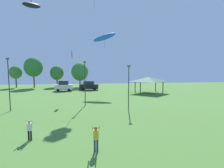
% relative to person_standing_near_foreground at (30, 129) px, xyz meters
% --- Properties ---
extents(person_standing_near_foreground, '(0.52, 0.49, 1.69)m').
position_rel_person_standing_near_foreground_xyz_m(person_standing_near_foreground, '(0.00, 0.00, 0.00)').
color(person_standing_near_foreground, black).
rests_on(person_standing_near_foreground, ground).
extents(person_standing_mid_field, '(0.52, 0.53, 1.85)m').
position_rel_person_standing_near_foreground_xyz_m(person_standing_mid_field, '(5.17, -2.57, 0.10)').
color(person_standing_mid_field, navy).
rests_on(person_standing_mid_field, ground).
extents(kite_flying_2, '(2.87, 4.36, 1.72)m').
position_rel_person_standing_near_foreground_xyz_m(kite_flying_2, '(-5.33, 20.04, 15.97)').
color(kite_flying_2, black).
extents(kite_flying_3, '(5.55, 1.34, 3.83)m').
position_rel_person_standing_near_foreground_xyz_m(kite_flying_3, '(8.37, 26.64, 11.71)').
color(kite_flying_3, blue).
extents(kite_flying_5, '(0.31, 1.49, 1.51)m').
position_rel_person_standing_near_foreground_xyz_m(kite_flying_5, '(1.79, 17.42, 7.02)').
color(kite_flying_5, purple).
extents(parked_car_leftmost, '(4.25, 2.28, 2.47)m').
position_rel_person_standing_near_foreground_xyz_m(parked_car_leftmost, '(-1.45, 29.33, 0.26)').
color(parked_car_leftmost, silver).
rests_on(parked_car_leftmost, ground).
extents(parked_car_second_from_left, '(4.87, 2.52, 2.27)m').
position_rel_person_standing_near_foreground_xyz_m(parked_car_second_from_left, '(4.70, 30.41, 0.18)').
color(parked_car_second_from_left, black).
rests_on(parked_car_second_from_left, ground).
extents(park_pavilion, '(6.56, 5.49, 3.60)m').
position_rel_person_standing_near_foreground_xyz_m(park_pavilion, '(18.08, 23.74, 2.13)').
color(park_pavilion, brown).
rests_on(park_pavilion, ground).
extents(light_post_0, '(0.36, 0.20, 6.72)m').
position_rel_person_standing_near_foreground_xyz_m(light_post_0, '(4.12, 12.26, 2.82)').
color(light_post_0, '#2D2D33').
rests_on(light_post_0, ground).
extents(light_post_1, '(0.36, 0.20, 6.09)m').
position_rel_person_standing_near_foreground_xyz_m(light_post_1, '(10.03, 8.71, 2.49)').
color(light_post_1, '#2D2D33').
rests_on(light_post_1, ground).
extents(light_post_2, '(0.36, 0.20, 7.04)m').
position_rel_person_standing_near_foreground_xyz_m(light_post_2, '(-5.68, 10.10, 2.98)').
color(light_post_2, '#2D2D33').
rests_on(light_post_2, ground).
extents(treeline_tree_0, '(3.40, 3.40, 6.25)m').
position_rel_person_standing_near_foreground_xyz_m(treeline_tree_0, '(-15.81, 38.24, 3.40)').
color(treeline_tree_0, brown).
rests_on(treeline_tree_0, ground).
extents(treeline_tree_1, '(5.01, 5.01, 8.60)m').
position_rel_person_standing_near_foreground_xyz_m(treeline_tree_1, '(-10.69, 37.34, 4.88)').
color(treeline_tree_1, brown).
rests_on(treeline_tree_1, ground).
extents(treeline_tree_2, '(3.84, 3.84, 6.28)m').
position_rel_person_standing_near_foreground_xyz_m(treeline_tree_2, '(-4.58, 38.39, 3.20)').
color(treeline_tree_2, brown).
rests_on(treeline_tree_2, ground).
extents(treeline_tree_3, '(4.84, 4.84, 7.15)m').
position_rel_person_standing_near_foreground_xyz_m(treeline_tree_3, '(2.07, 37.44, 3.53)').
color(treeline_tree_3, brown).
rests_on(treeline_tree_3, ground).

